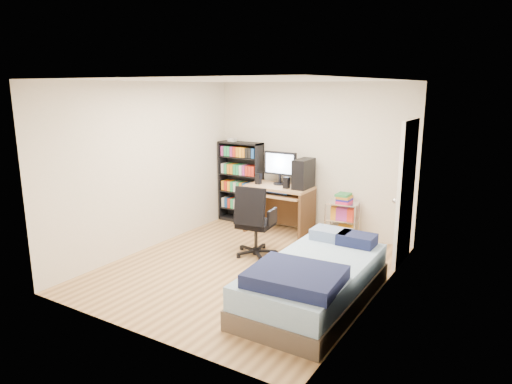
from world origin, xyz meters
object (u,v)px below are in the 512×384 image
Objects in this scene: media_shelf at (241,181)px; office_chair at (255,233)px; computer_desk at (287,190)px; bed at (314,281)px.

media_shelf reaches higher than office_chair.
computer_desk is 2.64m from bed.
office_chair is at bearing -50.18° from media_shelf.
office_chair is 0.49× the size of bed.
computer_desk is 0.63× the size of bed.
bed is (1.48, -2.13, -0.46)m from computer_desk.
office_chair is 1.66m from bed.
office_chair reaches higher than bed.
computer_desk is at bearing -9.47° from media_shelf.
computer_desk is 1.26m from office_chair.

